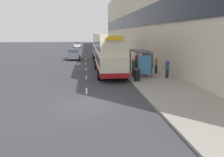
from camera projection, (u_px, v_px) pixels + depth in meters
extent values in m
plane|color=#38383D|center=(87.00, 105.00, 15.45)|extent=(220.00, 220.00, 0.00)
cube|color=gray|center=(116.00, 53.00, 53.77)|extent=(5.00, 93.00, 0.14)
cube|color=beige|center=(135.00, 17.00, 52.82)|extent=(3.00, 93.00, 15.21)
cube|color=black|center=(127.00, 21.00, 52.80)|extent=(0.12, 89.28, 2.74)
cube|color=silver|center=(87.00, 91.00, 19.24)|extent=(0.12, 2.00, 0.01)
cube|color=silver|center=(86.00, 77.00, 25.00)|extent=(0.12, 2.00, 0.01)
cube|color=silver|center=(86.00, 69.00, 30.76)|extent=(0.12, 2.00, 0.01)
cube|color=silver|center=(86.00, 63.00, 36.53)|extent=(0.12, 2.00, 0.01)
cube|color=silver|center=(86.00, 59.00, 42.29)|extent=(0.12, 2.00, 0.01)
cube|color=#4C4C51|center=(141.00, 51.00, 25.54)|extent=(1.60, 4.20, 0.08)
cylinder|color=#4C4C51|center=(138.00, 65.00, 23.73)|extent=(0.10, 0.10, 2.40)
cylinder|color=#4C4C51|center=(130.00, 61.00, 27.65)|extent=(0.10, 0.10, 2.40)
cylinder|color=#4C4C51|center=(152.00, 65.00, 23.88)|extent=(0.10, 0.10, 2.40)
cylinder|color=#4C4C51|center=(143.00, 61.00, 27.79)|extent=(0.10, 0.10, 2.40)
cube|color=#99A8B2|center=(147.00, 62.00, 25.81)|extent=(0.04, 3.68, 1.92)
cube|color=#3F8CBF|center=(145.00, 65.00, 23.86)|extent=(1.19, 0.10, 1.82)
cube|color=maroon|center=(142.00, 70.00, 25.92)|extent=(0.36, 2.80, 0.08)
cube|color=beige|center=(109.00, 61.00, 26.75)|extent=(2.55, 10.85, 1.85)
cube|color=beige|center=(109.00, 43.00, 26.41)|extent=(2.50, 10.52, 1.95)
cube|color=maroon|center=(109.00, 67.00, 26.88)|extent=(2.58, 10.90, 0.45)
cube|color=#2D3847|center=(109.00, 58.00, 26.68)|extent=(2.58, 10.19, 0.81)
cube|color=#2D3847|center=(109.00, 44.00, 26.43)|extent=(2.55, 10.19, 0.94)
cube|color=yellow|center=(115.00, 38.00, 21.01)|extent=(1.40, 0.08, 0.36)
cylinder|color=black|center=(96.00, 65.00, 30.39)|extent=(0.30, 1.00, 1.00)
cylinder|color=black|center=(117.00, 65.00, 30.66)|extent=(0.30, 1.00, 1.00)
cylinder|color=black|center=(99.00, 75.00, 23.50)|extent=(0.30, 1.00, 1.00)
cylinder|color=black|center=(126.00, 74.00, 23.76)|extent=(0.30, 1.00, 1.00)
cube|color=beige|center=(102.00, 52.00, 39.33)|extent=(2.55, 10.85, 1.85)
cube|color=beige|center=(102.00, 40.00, 38.98)|extent=(2.50, 10.52, 1.95)
cube|color=maroon|center=(102.00, 56.00, 39.45)|extent=(2.58, 10.90, 0.45)
cube|color=#2D3847|center=(102.00, 50.00, 39.26)|extent=(2.58, 10.20, 0.81)
cube|color=#2D3847|center=(102.00, 40.00, 39.00)|extent=(2.55, 10.20, 0.94)
cube|color=yellow|center=(105.00, 36.00, 33.58)|extent=(1.40, 0.08, 0.36)
cylinder|color=black|center=(93.00, 56.00, 42.97)|extent=(0.30, 1.00, 1.00)
cylinder|color=black|center=(108.00, 56.00, 43.23)|extent=(0.30, 1.00, 1.00)
cylinder|color=black|center=(95.00, 60.00, 36.07)|extent=(0.30, 1.00, 1.00)
cylinder|color=black|center=(113.00, 60.00, 36.34)|extent=(0.30, 1.00, 1.00)
cube|color=silver|center=(78.00, 46.00, 73.92)|extent=(1.84, 3.90, 0.79)
cube|color=#2D3847|center=(77.00, 43.00, 73.98)|extent=(1.62, 1.87, 0.65)
cylinder|color=black|center=(81.00, 47.00, 72.90)|extent=(0.20, 0.60, 0.60)
cylinder|color=black|center=(74.00, 47.00, 72.71)|extent=(0.20, 0.60, 0.60)
cylinder|color=black|center=(81.00, 47.00, 75.27)|extent=(0.20, 0.60, 0.60)
cylinder|color=black|center=(75.00, 47.00, 75.07)|extent=(0.20, 0.60, 0.60)
cube|color=#4C5156|center=(74.00, 55.00, 41.49)|extent=(1.83, 4.58, 0.81)
cube|color=#2D3847|center=(74.00, 51.00, 41.59)|extent=(1.61, 2.20, 0.66)
cylinder|color=black|center=(79.00, 59.00, 40.27)|extent=(0.20, 0.60, 0.60)
cylinder|color=black|center=(68.00, 59.00, 40.08)|extent=(0.20, 0.60, 0.60)
cylinder|color=black|center=(79.00, 57.00, 43.05)|extent=(0.20, 0.60, 0.60)
cylinder|color=black|center=(69.00, 57.00, 42.86)|extent=(0.20, 0.60, 0.60)
cube|color=navy|center=(100.00, 51.00, 51.84)|extent=(1.73, 4.51, 0.80)
cube|color=#2D3847|center=(100.00, 47.00, 51.49)|extent=(1.53, 2.16, 0.65)
cylinder|color=black|center=(95.00, 52.00, 53.19)|extent=(0.20, 0.60, 0.60)
cylinder|color=black|center=(103.00, 52.00, 53.37)|extent=(0.20, 0.60, 0.60)
cylinder|color=black|center=(96.00, 53.00, 50.45)|extent=(0.20, 0.60, 0.60)
cylinder|color=black|center=(104.00, 53.00, 50.63)|extent=(0.20, 0.60, 0.60)
cylinder|color=#23232D|center=(134.00, 73.00, 24.53)|extent=(0.28, 0.28, 0.82)
cylinder|color=#337260|center=(134.00, 65.00, 24.40)|extent=(0.34, 0.34, 0.69)
sphere|color=tan|center=(134.00, 60.00, 24.32)|extent=(0.22, 0.22, 0.22)
cylinder|color=#23232D|center=(136.00, 65.00, 30.49)|extent=(0.29, 0.29, 0.85)
cylinder|color=maroon|center=(137.00, 58.00, 30.35)|extent=(0.35, 0.35, 0.70)
sphere|color=tan|center=(137.00, 55.00, 30.26)|extent=(0.23, 0.23, 0.23)
cylinder|color=#23232D|center=(167.00, 74.00, 23.77)|extent=(0.30, 0.30, 0.88)
cylinder|color=navy|center=(167.00, 65.00, 23.62)|extent=(0.37, 0.37, 0.74)
sphere|color=tan|center=(168.00, 60.00, 23.53)|extent=(0.24, 0.24, 0.24)
cylinder|color=#23232D|center=(152.00, 65.00, 30.20)|extent=(0.29, 0.29, 0.84)
cylinder|color=#997F51|center=(152.00, 59.00, 30.06)|extent=(0.35, 0.35, 0.70)
sphere|color=tan|center=(152.00, 55.00, 29.98)|extent=(0.23, 0.23, 0.23)
cylinder|color=#23232D|center=(156.00, 69.00, 26.64)|extent=(0.29, 0.29, 0.86)
cylinder|color=#997F51|center=(156.00, 62.00, 26.50)|extent=(0.36, 0.36, 0.71)
sphere|color=tan|center=(156.00, 58.00, 26.41)|extent=(0.23, 0.23, 0.23)
cylinder|color=black|center=(137.00, 76.00, 22.35)|extent=(0.52, 0.52, 0.95)
cylinder|color=#2D2D33|center=(137.00, 70.00, 22.25)|extent=(0.55, 0.55, 0.10)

